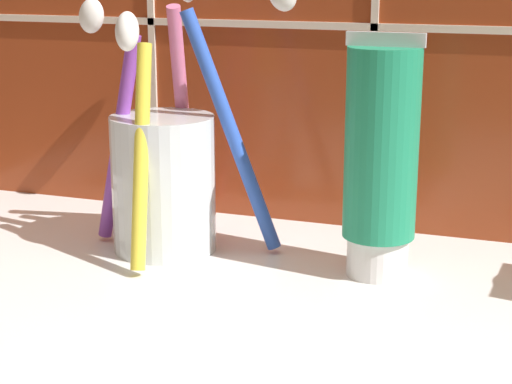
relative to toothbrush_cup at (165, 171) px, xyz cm
name	(u,v)px	position (x,y,z in cm)	size (l,w,h in cm)	color
sink_counter	(256,348)	(9.84, -10.13, -6.20)	(65.62, 38.69, 2.00)	white
toothbrush_cup	(165,171)	(0.00, 0.00, 0.00)	(14.61, 14.58, 17.89)	silver
toothpaste_tube	(381,159)	(13.97, -0.09, 1.93)	(4.51, 4.30, 14.41)	white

